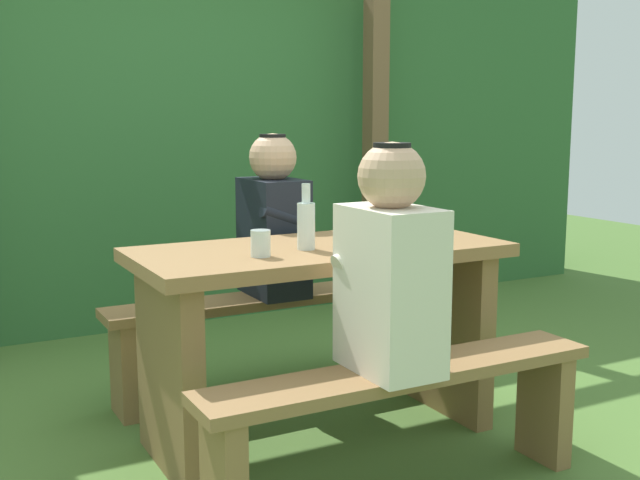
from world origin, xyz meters
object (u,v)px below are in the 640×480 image
(picnic_table, at_px, (320,309))
(bottle_left, at_px, (306,223))
(drinking_glass, at_px, (261,243))
(person_black_coat, at_px, (274,221))
(cell_phone, at_px, (411,243))
(bench_near, at_px, (403,405))
(bench_far, at_px, (260,323))
(person_white_shirt, at_px, (390,267))

(picnic_table, xyz_separation_m, bottle_left, (-0.08, -0.05, 0.34))
(drinking_glass, height_order, bottle_left, bottle_left)
(person_black_coat, relative_size, cell_phone, 5.14)
(picnic_table, xyz_separation_m, cell_phone, (0.32, -0.13, 0.25))
(bottle_left, height_order, cell_phone, bottle_left)
(person_black_coat, xyz_separation_m, drinking_glass, (-0.36, -0.67, 0.03))
(person_black_coat, xyz_separation_m, bottle_left, (-0.15, -0.61, 0.08))
(picnic_table, xyz_separation_m, bench_near, (0.00, -0.57, -0.19))
(bench_near, distance_m, person_black_coat, 1.22)
(bench_near, xyz_separation_m, cell_phone, (0.32, 0.43, 0.44))
(person_black_coat, bearing_deg, bottle_left, -104.00)
(bench_near, distance_m, bottle_left, 0.75)
(bench_near, height_order, bench_far, same)
(bench_far, bearing_deg, drinking_glass, -113.40)
(bench_far, xyz_separation_m, bottle_left, (-0.08, -0.62, 0.53))
(bench_near, xyz_separation_m, person_black_coat, (0.07, 1.13, 0.46))
(bench_near, relative_size, drinking_glass, 14.96)
(bench_far, relative_size, bottle_left, 5.79)
(bench_near, bearing_deg, drinking_glass, 122.28)
(picnic_table, relative_size, person_white_shirt, 1.95)
(bench_far, distance_m, person_black_coat, 0.46)
(bench_far, distance_m, drinking_glass, 0.88)
(cell_phone, bearing_deg, bench_far, 90.30)
(person_white_shirt, bearing_deg, drinking_glass, 117.21)
(person_white_shirt, relative_size, drinking_glass, 7.69)
(cell_phone, bearing_deg, bench_near, -151.34)
(person_black_coat, distance_m, cell_phone, 0.74)
(person_black_coat, bearing_deg, picnic_table, -96.94)
(picnic_table, relative_size, cell_phone, 10.00)
(bench_near, height_order, cell_phone, cell_phone)
(drinking_glass, bearing_deg, bench_near, -57.72)
(picnic_table, bearing_deg, bench_near, -90.00)
(bench_far, height_order, drinking_glass, drinking_glass)
(person_white_shirt, bearing_deg, picnic_table, 84.33)
(picnic_table, xyz_separation_m, person_white_shirt, (-0.06, -0.56, 0.26))
(bench_far, bearing_deg, cell_phone, -65.20)
(person_white_shirt, bearing_deg, bench_near, -3.39)
(bench_far, bearing_deg, person_white_shirt, -92.83)
(bench_far, relative_size, person_black_coat, 1.95)
(bench_far, relative_size, person_white_shirt, 1.95)
(picnic_table, distance_m, bench_near, 0.60)
(person_white_shirt, bearing_deg, bottle_left, 93.15)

